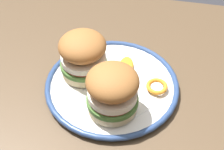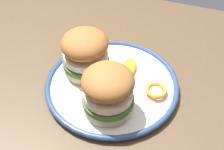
% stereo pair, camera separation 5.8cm
% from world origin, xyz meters
% --- Properties ---
extents(dining_table, '(1.35, 0.81, 0.78)m').
position_xyz_m(dining_table, '(0.00, 0.00, 0.66)').
color(dining_table, brown).
rests_on(dining_table, ground).
extents(dinner_plate, '(0.29, 0.29, 0.02)m').
position_xyz_m(dinner_plate, '(0.03, -0.03, 0.78)').
color(dinner_plate, white).
rests_on(dinner_plate, dining_table).
extents(sandwich_half_left, '(0.14, 0.14, 0.10)m').
position_xyz_m(sandwich_half_left, '(0.01, 0.04, 0.84)').
color(sandwich_half_left, beige).
rests_on(sandwich_half_left, dinner_plate).
extents(sandwich_half_right, '(0.14, 0.14, 0.10)m').
position_xyz_m(sandwich_half_right, '(0.09, -0.04, 0.84)').
color(sandwich_half_right, beige).
rests_on(sandwich_half_right, dinner_plate).
extents(orange_peel_curled, '(0.06, 0.06, 0.01)m').
position_xyz_m(orange_peel_curled, '(-0.07, -0.03, 0.80)').
color(orange_peel_curled, orange).
rests_on(orange_peel_curled, dinner_plate).
extents(orange_peel_strip_long, '(0.04, 0.07, 0.01)m').
position_xyz_m(orange_peel_strip_long, '(0.01, -0.08, 0.80)').
color(orange_peel_strip_long, orange).
rests_on(orange_peel_strip_long, dinner_plate).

